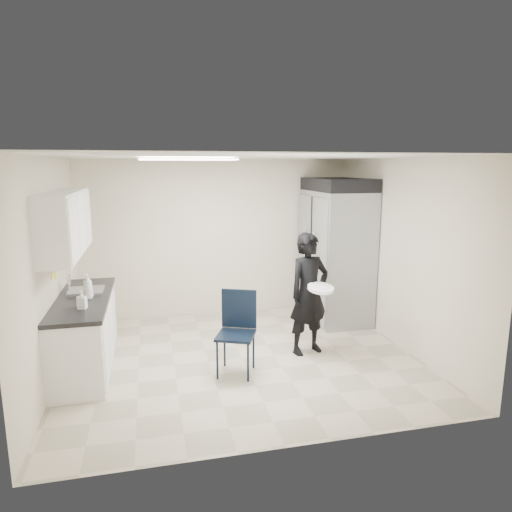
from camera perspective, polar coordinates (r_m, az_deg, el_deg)
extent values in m
plane|color=#B6A78F|center=(6.16, -1.80, -12.66)|extent=(4.50, 4.50, 0.00)
plane|color=silver|center=(5.63, -1.96, 12.31)|extent=(4.50, 4.50, 0.00)
plane|color=beige|center=(7.70, -4.82, 2.26)|extent=(4.50, 0.00, 4.50)
plane|color=beige|center=(5.76, -24.38, -1.74)|extent=(0.00, 4.00, 4.00)
plane|color=beige|center=(6.57, 17.73, 0.22)|extent=(0.00, 4.00, 4.00)
cube|color=white|center=(5.94, -8.54, 11.84)|extent=(1.20, 0.60, 0.02)
cube|color=silver|center=(6.14, -20.59, -9.16)|extent=(0.60, 1.90, 0.86)
cube|color=black|center=(6.00, -20.89, -5.07)|extent=(0.64, 1.95, 0.05)
cube|color=gray|center=(6.24, -20.41, -4.57)|extent=(0.42, 0.40, 0.14)
cylinder|color=silver|center=(6.24, -22.33, -3.30)|extent=(0.02, 0.02, 0.24)
cube|color=silver|center=(5.84, -22.75, 3.79)|extent=(0.35, 1.80, 0.75)
cube|color=black|center=(7.00, -21.66, 3.27)|extent=(0.22, 0.30, 0.35)
cube|color=yellow|center=(5.88, -24.08, -2.28)|extent=(0.00, 0.12, 0.07)
cube|color=yellow|center=(6.08, -23.71, -2.22)|extent=(0.00, 0.12, 0.07)
cube|color=gray|center=(7.54, 9.93, 0.02)|extent=(0.80, 1.35, 2.10)
cube|color=black|center=(7.41, 10.23, 8.78)|extent=(0.80, 1.35, 0.20)
cube|color=black|center=(5.56, -2.56, -9.89)|extent=(0.57, 0.57, 0.98)
imported|color=black|center=(6.13, 6.62, -4.72)|extent=(0.69, 0.56, 1.64)
cylinder|color=white|center=(5.90, 8.10, -4.01)|extent=(0.42, 0.42, 0.04)
imported|color=silver|center=(5.89, -20.29, -3.56)|extent=(0.12, 0.12, 0.30)
imported|color=#A2A2AD|center=(5.50, -20.94, -5.13)|extent=(0.11, 0.11, 0.21)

